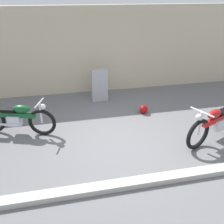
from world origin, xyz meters
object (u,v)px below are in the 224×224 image
helmet (143,109)px  motorcycle_red (216,122)px  stone_marker (99,85)px  motorcycle_green (17,118)px

helmet → motorcycle_red: bearing=-54.4°
motorcycle_red → stone_marker: bearing=-74.5°
stone_marker → motorcycle_red: (2.43, -3.01, -0.07)m
motorcycle_green → motorcycle_red: bearing=2.4°
helmet → motorcycle_red: size_ratio=0.13×
stone_marker → motorcycle_green: size_ratio=0.54×
stone_marker → motorcycle_green: (-2.44, -1.69, -0.09)m
helmet → motorcycle_red: (1.27, -1.77, 0.35)m
stone_marker → motorcycle_red: 3.87m
stone_marker → motorcycle_green: 2.97m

